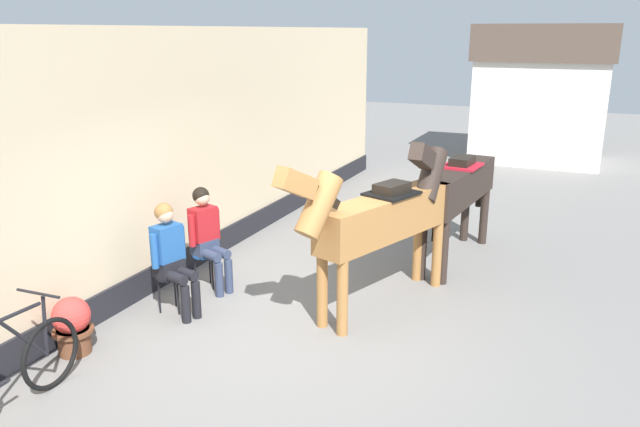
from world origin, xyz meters
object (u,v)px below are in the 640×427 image
saddled_horse_near (379,219)px  seated_visitor_near (171,253)px  seated_visitor_far (207,233)px  saddled_horse_far (456,187)px  leaning_bicycle (6,377)px  flower_planter_near (72,324)px

saddled_horse_near → seated_visitor_near: bearing=-152.5°
seated_visitor_far → saddled_horse_far: 3.62m
seated_visitor_far → saddled_horse_near: bearing=8.5°
leaning_bicycle → seated_visitor_far: bearing=89.8°
seated_visitor_near → leaning_bicycle: bearing=-91.2°
seated_visitor_far → leaning_bicycle: size_ratio=0.79×
flower_planter_near → saddled_horse_far: bearing=54.4°
saddled_horse_near → flower_planter_near: size_ratio=4.49×
flower_planter_near → seated_visitor_far: bearing=80.5°
seated_visitor_far → saddled_horse_far: bearing=39.5°
saddled_horse_near → leaning_bicycle: size_ratio=1.63×
saddled_horse_near → leaning_bicycle: (-2.28, -3.51, -0.76)m
seated_visitor_near → flower_planter_near: size_ratio=2.17×
flower_planter_near → leaning_bicycle: size_ratio=0.36×
seated_visitor_far → saddled_horse_near: 2.32m
seated_visitor_far → flower_planter_near: bearing=-99.5°
saddled_horse_far → flower_planter_near: saddled_horse_far is taller
saddled_horse_far → leaning_bicycle: saddled_horse_far is taller
saddled_horse_far → flower_planter_near: 5.42m
saddled_horse_far → leaning_bicycle: size_ratio=1.70×
seated_visitor_near → leaning_bicycle: size_ratio=0.79×
saddled_horse_near → leaning_bicycle: saddled_horse_near is taller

